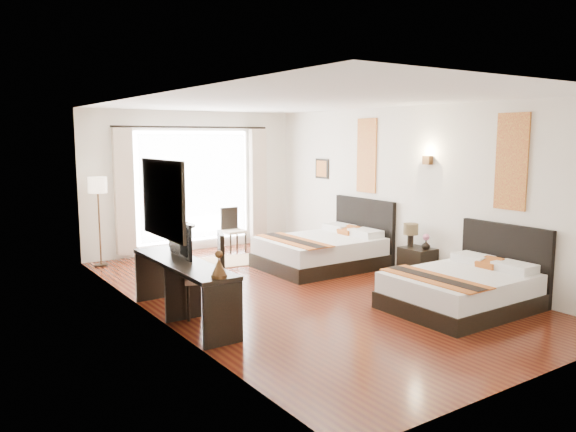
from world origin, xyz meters
TOP-DOWN VIEW (x-y plane):
  - floor at (0.00, 0.00)m, footprint 4.50×7.50m
  - ceiling at (0.00, 0.00)m, footprint 4.50×7.50m
  - wall_headboard at (2.25, 0.00)m, footprint 0.01×7.50m
  - wall_desk at (-2.25, 0.00)m, footprint 0.01×7.50m
  - wall_window at (0.00, 3.75)m, footprint 4.50×0.01m
  - wall_entry at (0.00, -3.75)m, footprint 4.50×0.01m
  - window_glass at (0.00, 3.73)m, footprint 2.40×0.02m
  - sheer_curtain at (0.00, 3.67)m, footprint 2.30×0.02m
  - drape_left at (-1.45, 3.63)m, footprint 0.35×0.14m
  - drape_right at (1.45, 3.63)m, footprint 0.35×0.14m
  - art_panel_near at (2.23, -1.92)m, footprint 0.03×0.50m
  - art_panel_far at (2.23, 1.07)m, footprint 0.03×0.50m
  - wall_sconce at (2.19, -0.43)m, footprint 0.10×0.14m
  - mirror_frame at (-2.22, -0.24)m, footprint 0.04×1.25m
  - mirror_glass at (-2.19, -0.24)m, footprint 0.01×1.12m
  - bed_near at (1.34, -1.92)m, footprint 1.92×1.49m
  - bed_far at (1.27, 1.07)m, footprint 2.07×1.61m
  - nightstand at (2.03, -0.43)m, footprint 0.42×0.52m
  - table_lamp at (2.02, -0.28)m, footprint 0.24×0.24m
  - vase at (2.05, -0.58)m, footprint 0.18×0.18m
  - console_desk at (-1.99, -0.24)m, footprint 0.50×2.20m
  - television at (-1.97, 0.05)m, footprint 0.18×0.81m
  - bronze_figurine at (-1.99, -1.24)m, footprint 0.20×0.20m
  - desk_chair at (-1.67, -0.23)m, footprint 0.65×0.65m
  - floor_lamp at (-2.00, 3.36)m, footprint 0.32×0.32m
  - side_table at (-0.58, 3.11)m, footprint 0.56×0.56m
  - fruit_bowl at (-0.56, 3.07)m, footprint 0.24×0.24m
  - window_chair at (0.59, 3.17)m, footprint 0.41×0.41m
  - jute_rug at (0.02, 2.39)m, footprint 1.50×1.12m

SIDE VIEW (x-z plane):
  - floor at x=0.00m, z-range -0.01..0.00m
  - jute_rug at x=0.02m, z-range 0.00..0.01m
  - nightstand at x=2.03m, z-range 0.00..0.50m
  - window_chair at x=0.59m, z-range -0.17..0.71m
  - bed_near at x=1.34m, z-range -0.26..0.82m
  - bed_far at x=1.27m, z-range -0.28..0.88m
  - side_table at x=-0.58m, z-range 0.00..0.65m
  - desk_chair at x=-1.67m, z-range -0.21..0.87m
  - console_desk at x=-1.99m, z-range 0.00..0.76m
  - vase at x=2.05m, z-range 0.50..0.64m
  - fruit_bowl at x=-0.56m, z-range 0.65..0.71m
  - table_lamp at x=2.02m, z-range 0.57..0.96m
  - bronze_figurine at x=-1.99m, z-range 0.75..1.02m
  - television at x=-1.97m, z-range 0.75..1.22m
  - drape_left at x=-1.45m, z-range 0.10..2.46m
  - drape_right at x=1.45m, z-range 0.10..2.46m
  - sheer_curtain at x=0.00m, z-range 0.25..2.35m
  - window_glass at x=0.00m, z-range 0.20..2.40m
  - floor_lamp at x=-2.00m, z-range 0.55..2.15m
  - wall_headboard at x=2.25m, z-range 0.00..2.80m
  - wall_desk at x=-2.25m, z-range 0.00..2.80m
  - wall_window at x=0.00m, z-range 0.00..2.80m
  - wall_entry at x=0.00m, z-range 0.00..2.80m
  - mirror_frame at x=-2.22m, z-range 1.08..2.02m
  - mirror_glass at x=-2.19m, z-range 1.14..1.96m
  - wall_sconce at x=2.19m, z-range 1.85..1.99m
  - art_panel_near at x=2.23m, z-range 1.27..2.62m
  - art_panel_far at x=2.23m, z-range 1.27..2.62m
  - ceiling at x=0.00m, z-range 2.78..2.80m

